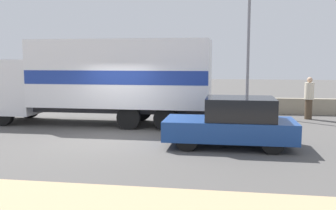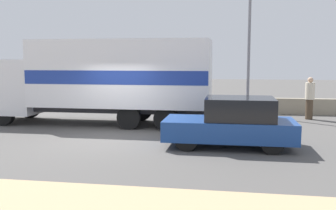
% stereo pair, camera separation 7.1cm
% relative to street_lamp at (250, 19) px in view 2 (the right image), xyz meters
% --- Properties ---
extents(ground_plane, '(80.00, 80.00, 0.00)m').
position_rel_street_lamp_xyz_m(ground_plane, '(-4.80, -6.19, -4.47)').
color(ground_plane, '#514F4C').
extents(stone_wall_backdrop, '(60.00, 0.35, 0.77)m').
position_rel_street_lamp_xyz_m(stone_wall_backdrop, '(-4.80, 0.68, -4.08)').
color(stone_wall_backdrop, gray).
rests_on(stone_wall_backdrop, ground_plane).
extents(street_lamp, '(0.56, 0.28, 7.81)m').
position_rel_street_lamp_xyz_m(street_lamp, '(0.00, 0.00, 0.00)').
color(street_lamp, slate).
rests_on(street_lamp, ground_plane).
extents(box_truck, '(9.25, 2.55, 3.36)m').
position_rel_street_lamp_xyz_m(box_truck, '(-5.88, -3.37, -2.58)').
color(box_truck, silver).
rests_on(box_truck, ground_plane).
extents(car_hatchback, '(3.85, 1.74, 1.49)m').
position_rel_street_lamp_xyz_m(car_hatchback, '(-0.76, -6.66, -3.73)').
color(car_hatchback, navy).
rests_on(car_hatchback, ground_plane).
extents(pedestrian, '(0.40, 0.40, 1.85)m').
position_rel_street_lamp_xyz_m(pedestrian, '(2.62, -0.78, -3.51)').
color(pedestrian, '#473828').
rests_on(pedestrian, ground_plane).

